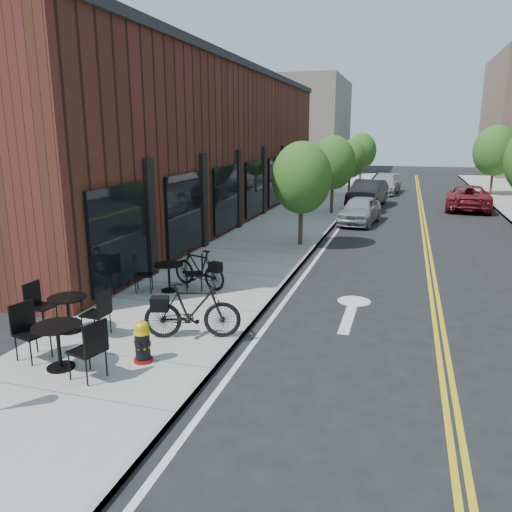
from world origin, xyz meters
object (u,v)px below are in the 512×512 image
(bistro_set_c, at_px, (169,273))
(parked_car_a, at_px, (360,210))
(parked_car_b, at_px, (368,193))
(parked_car_c, at_px, (384,184))
(bistro_set_b, at_px, (58,340))
(bicycle_right, at_px, (192,310))
(bistro_set_a, at_px, (68,309))
(fire_hydrant, at_px, (142,342))
(parked_car_far, at_px, (468,197))
(bicycle_left, at_px, (199,268))

(bistro_set_c, relative_size, parked_car_a, 0.47)
(parked_car_b, xyz_separation_m, parked_car_c, (0.64, 6.93, -0.09))
(bistro_set_b, distance_m, parked_car_c, 30.20)
(bistro_set_c, height_order, parked_car_b, parked_car_b)
(bicycle_right, bearing_deg, bistro_set_b, 120.55)
(bistro_set_a, bearing_deg, parked_car_c, 82.00)
(bicycle_right, height_order, parked_car_b, parked_car_b)
(fire_hydrant, relative_size, parked_car_c, 0.17)
(bistro_set_a, height_order, parked_car_far, parked_car_far)
(bistro_set_a, relative_size, parked_car_far, 0.37)
(bistro_set_b, bearing_deg, fire_hydrant, 41.71)
(bistro_set_a, xyz_separation_m, bistro_set_b, (0.92, -1.49, 0.03))
(bistro_set_b, relative_size, parked_car_b, 0.43)
(bistro_set_b, height_order, bistro_set_c, bistro_set_b)
(bistro_set_a, relative_size, parked_car_b, 0.40)
(bistro_set_b, bearing_deg, parked_car_b, 95.23)
(bistro_set_b, relative_size, bistro_set_c, 1.11)
(bistro_set_a, height_order, parked_car_b, parked_car_b)
(bistro_set_a, relative_size, parked_car_c, 0.40)
(parked_car_c, bearing_deg, bicycle_left, -92.59)
(bistro_set_a, bearing_deg, parked_car_far, 67.65)
(bicycle_left, bearing_deg, parked_car_b, -170.24)
(parked_car_b, xyz_separation_m, parked_car_far, (5.51, 0.39, -0.07))
(parked_car_b, bearing_deg, bistro_set_c, -94.20)
(bistro_set_a, height_order, parked_car_c, parked_car_c)
(bicycle_left, xyz_separation_m, parked_car_a, (3.18, 11.87, 0.00))
(bicycle_right, xyz_separation_m, bistro_set_c, (-1.86, 2.69, -0.11))
(bicycle_right, distance_m, parked_car_far, 22.66)
(bistro_set_a, height_order, parked_car_a, parked_car_a)
(bicycle_left, relative_size, bistro_set_a, 0.96)
(bistro_set_c, distance_m, parked_car_a, 12.98)
(parked_car_a, xyz_separation_m, parked_car_far, (5.41, 6.33, 0.04))
(parked_car_c, bearing_deg, bistro_set_b, -92.04)
(bistro_set_a, relative_size, bistro_set_c, 1.02)
(parked_car_b, relative_size, parked_car_c, 1.00)
(bistro_set_c, bearing_deg, bistro_set_a, -125.77)
(bistro_set_c, xyz_separation_m, parked_car_far, (9.23, 18.74, 0.09))
(bistro_set_a, xyz_separation_m, parked_car_a, (4.58, 15.54, 0.04))
(parked_car_far, bearing_deg, bicycle_right, 75.92)
(bicycle_left, distance_m, bicycle_right, 3.44)
(fire_hydrant, xyz_separation_m, bistro_set_c, (-1.42, 3.96, 0.10))
(parked_car_a, relative_size, parked_car_far, 0.77)
(bistro_set_c, bearing_deg, parked_car_b, 56.57)
(parked_car_b, bearing_deg, bicycle_left, -92.57)
(bicycle_right, height_order, parked_car_far, parked_car_far)
(bistro_set_b, relative_size, parked_car_a, 0.52)
(bistro_set_b, distance_m, bistro_set_c, 4.63)
(bistro_set_c, xyz_separation_m, parked_car_a, (3.81, 12.41, 0.05))
(bistro_set_b, height_order, parked_car_b, parked_car_b)
(bistro_set_a, xyz_separation_m, parked_car_c, (5.12, 28.41, 0.05))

